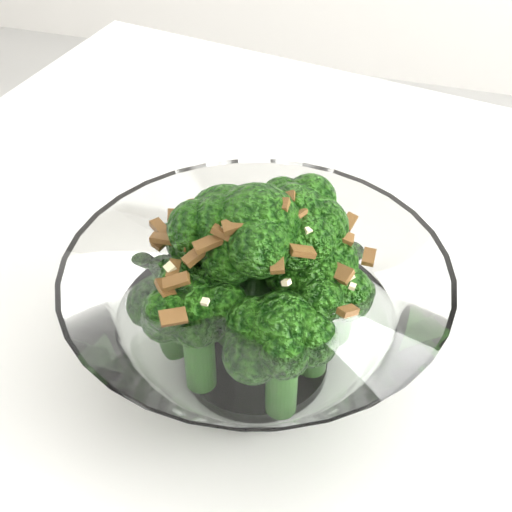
# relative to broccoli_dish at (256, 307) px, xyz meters

# --- Properties ---
(broccoli_dish) EXTENTS (0.23, 0.23, 0.14)m
(broccoli_dish) POSITION_rel_broccoli_dish_xyz_m (0.00, 0.00, 0.00)
(broccoli_dish) COLOR white
(broccoli_dish) RESTS_ON table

